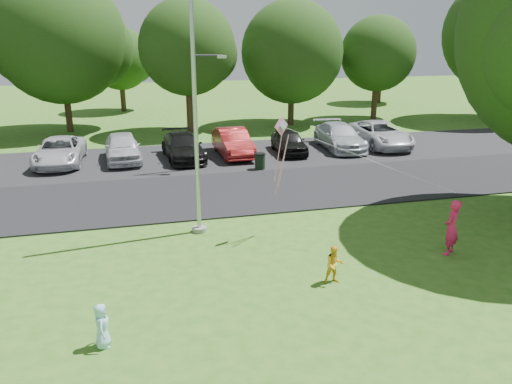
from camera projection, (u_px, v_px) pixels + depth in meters
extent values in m
plane|color=#32631A|center=(355.00, 288.00, 13.39)|extent=(120.00, 120.00, 0.00)
cube|color=black|center=(267.00, 189.00, 21.69)|extent=(60.00, 6.00, 0.06)
cube|color=black|center=(236.00, 155.00, 27.69)|extent=(42.00, 7.00, 0.06)
cylinder|color=#B7BABF|center=(194.00, 84.00, 15.66)|extent=(0.14, 0.14, 10.00)
cylinder|color=gray|center=(199.00, 229.00, 17.16)|extent=(0.50, 0.50, 0.16)
cylinder|color=#3F3F44|center=(195.00, 113.00, 23.95)|extent=(0.11, 0.11, 5.67)
cylinder|color=#3F3F44|center=(208.00, 55.00, 23.16)|extent=(1.31, 0.34, 0.08)
cube|color=silver|center=(222.00, 57.00, 23.21)|extent=(0.46, 0.29, 0.13)
cylinder|color=black|center=(260.00, 162.00, 24.70)|extent=(0.50, 0.50, 0.81)
cylinder|color=black|center=(260.00, 154.00, 24.57)|extent=(0.54, 0.54, 0.05)
cylinder|color=#332316|center=(68.00, 108.00, 33.95)|extent=(0.44, 0.44, 3.19)
sphere|color=black|center=(60.00, 38.00, 32.56)|extent=(8.50, 8.50, 8.50)
sphere|color=black|center=(92.00, 48.00, 33.98)|extent=(5.53, 5.53, 5.53)
sphere|color=black|center=(30.00, 46.00, 31.31)|extent=(5.10, 5.10, 5.10)
cylinder|color=#332316|center=(190.00, 107.00, 33.64)|extent=(0.44, 0.44, 3.43)
sphere|color=black|center=(187.00, 47.00, 32.45)|extent=(6.27, 6.27, 6.27)
sphere|color=black|center=(207.00, 54.00, 33.50)|extent=(4.07, 4.07, 4.07)
sphere|color=black|center=(169.00, 53.00, 31.53)|extent=(3.76, 3.76, 3.76)
cylinder|color=#332316|center=(291.00, 107.00, 36.70)|extent=(0.44, 0.44, 2.66)
sphere|color=black|center=(292.00, 52.00, 35.52)|extent=(7.27, 7.27, 7.27)
sphere|color=black|center=(310.00, 59.00, 36.74)|extent=(4.72, 4.72, 4.72)
sphere|color=black|center=(276.00, 58.00, 34.45)|extent=(4.36, 4.36, 4.36)
cylinder|color=#332316|center=(374.00, 100.00, 38.97)|extent=(0.44, 0.44, 3.02)
sphere|color=black|center=(378.00, 54.00, 37.90)|extent=(5.67, 5.67, 5.67)
sphere|color=black|center=(389.00, 59.00, 38.86)|extent=(3.68, 3.68, 3.68)
sphere|color=black|center=(368.00, 58.00, 37.07)|extent=(3.40, 3.40, 3.40)
cylinder|color=#332316|center=(494.00, 98.00, 38.53)|extent=(0.44, 0.44, 3.42)
sphere|color=black|center=(504.00, 33.00, 37.07)|extent=(8.77, 8.77, 8.77)
sphere|color=black|center=(493.00, 39.00, 35.78)|extent=(5.26, 5.26, 5.26)
cylinder|color=#332316|center=(123.00, 96.00, 42.97)|extent=(0.44, 0.44, 2.60)
sphere|color=black|center=(120.00, 59.00, 42.02)|extent=(5.20, 5.20, 5.20)
sphere|color=black|center=(134.00, 63.00, 42.89)|extent=(3.38, 3.38, 3.38)
sphere|color=black|center=(107.00, 62.00, 41.26)|extent=(3.12, 3.12, 3.12)
cylinder|color=#332316|center=(379.00, 89.00, 48.12)|extent=(0.44, 0.44, 2.60)
sphere|color=black|center=(382.00, 56.00, 47.17)|extent=(5.20, 5.20, 5.20)
sphere|color=black|center=(390.00, 60.00, 48.04)|extent=(3.38, 3.38, 3.38)
sphere|color=black|center=(374.00, 59.00, 46.41)|extent=(3.12, 3.12, 3.12)
imported|color=silver|center=(60.00, 151.00, 25.53)|extent=(2.41, 4.93, 1.35)
imported|color=silver|center=(122.00, 147.00, 26.12)|extent=(2.00, 4.44, 1.48)
imported|color=black|center=(183.00, 147.00, 26.54)|extent=(2.18, 4.76, 1.35)
imported|color=maroon|center=(233.00, 142.00, 27.30)|extent=(1.67, 4.51, 1.47)
imported|color=black|center=(289.00, 142.00, 27.93)|extent=(1.79, 3.90, 1.30)
imported|color=#B2B7BF|center=(339.00, 136.00, 28.93)|extent=(2.30, 5.07, 1.44)
imported|color=silver|center=(380.00, 134.00, 29.55)|extent=(2.54, 5.30, 1.46)
imported|color=#EA1F5B|center=(451.00, 227.00, 15.19)|extent=(0.76, 0.72, 1.75)
imported|color=yellow|center=(334.00, 265.00, 13.52)|extent=(0.55, 0.44, 1.08)
imported|color=#99D9EB|center=(102.00, 326.00, 10.74)|extent=(0.35, 0.52, 1.03)
cube|color=pink|center=(281.00, 126.00, 15.77)|extent=(0.53, 0.37, 0.61)
cube|color=#8CC6E5|center=(283.00, 125.00, 15.75)|extent=(0.26, 0.18, 0.29)
cylinder|color=white|center=(366.00, 158.00, 15.31)|extent=(4.64, 2.75, 1.75)
cylinder|color=pink|center=(278.00, 159.00, 16.07)|extent=(0.20, 0.26, 1.62)
cylinder|color=pink|center=(283.00, 162.00, 16.20)|extent=(0.22, 0.42, 1.86)
cylinder|color=pink|center=(281.00, 167.00, 16.10)|extent=(0.25, 0.62, 2.07)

